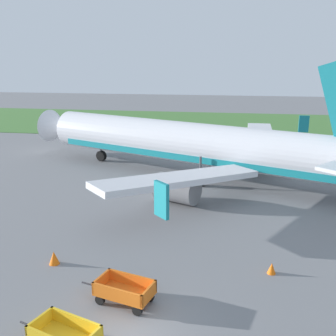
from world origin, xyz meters
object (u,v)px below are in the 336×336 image
baggage_cart_nearest (64,336)px  traffic_cone_mid_apron (272,268)px  baggage_cart_second_in_row (124,291)px  airplane (198,145)px  traffic_cone_near_plane (54,258)px

baggage_cart_nearest → traffic_cone_mid_apron: (8.01, 6.96, -0.31)m
baggage_cart_nearest → baggage_cart_second_in_row: bearing=67.5°
airplane → baggage_cart_second_in_row: (-1.25, -20.06, -2.45)m
baggage_cart_nearest → traffic_cone_near_plane: baggage_cart_nearest is taller
airplane → traffic_cone_mid_apron: size_ratio=62.36×
traffic_cone_mid_apron → baggage_cart_nearest: bearing=-139.0°
traffic_cone_near_plane → traffic_cone_mid_apron: (11.27, 0.93, -0.07)m
baggage_cart_nearest → traffic_cone_near_plane: bearing=118.4°
baggage_cart_nearest → baggage_cart_second_in_row: same height
traffic_cone_near_plane → traffic_cone_mid_apron: size_ratio=1.24×
baggage_cart_nearest → traffic_cone_mid_apron: size_ratio=6.23×
airplane → traffic_cone_mid_apron: airplane is taller
airplane → baggage_cart_nearest: size_ratio=10.00×
baggage_cart_second_in_row → traffic_cone_mid_apron: baggage_cart_second_in_row is taller
baggage_cart_nearest → traffic_cone_mid_apron: baggage_cart_nearest is taller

